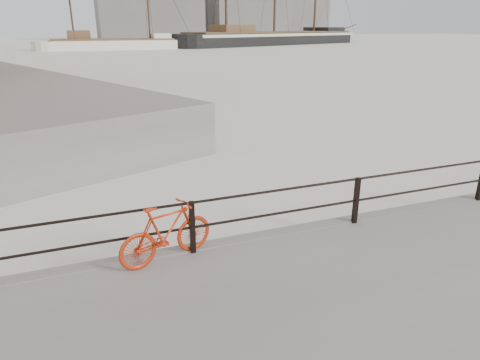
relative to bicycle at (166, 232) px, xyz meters
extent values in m
plane|color=white|center=(3.99, 0.25, -0.89)|extent=(400.00, 400.00, 0.00)
imported|color=#BB2A0C|center=(0.00, 0.00, 0.00)|extent=(1.77, 0.76, 1.07)
cube|color=gray|center=(23.99, 140.25, 8.11)|extent=(32.00, 18.00, 18.00)
cube|color=gray|center=(58.99, 145.25, 11.11)|extent=(26.00, 20.00, 24.00)
cube|color=gray|center=(81.99, 150.25, 6.11)|extent=(20.00, 16.00, 14.00)
camera|label=1|loc=(-1.19, -6.68, 3.38)|focal=32.00mm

